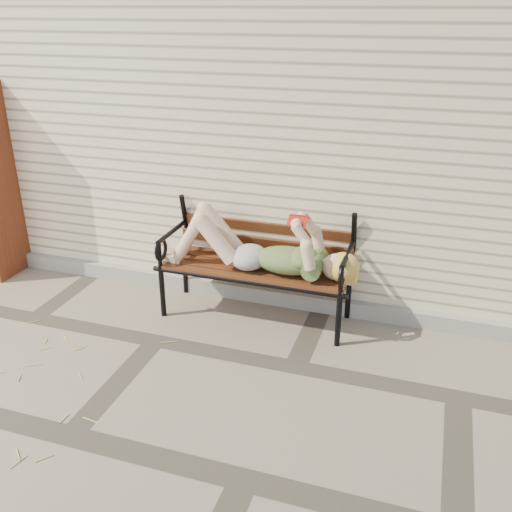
% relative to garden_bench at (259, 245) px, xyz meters
% --- Properties ---
extents(ground, '(80.00, 80.00, 0.00)m').
position_rel_garden_bench_xyz_m(ground, '(-0.69, -0.79, -0.68)').
color(ground, '#786D5C').
rests_on(ground, ground).
extents(house_wall, '(8.00, 4.00, 3.00)m').
position_rel_garden_bench_xyz_m(house_wall, '(-0.69, 2.21, 0.82)').
color(house_wall, beige).
rests_on(house_wall, ground).
extents(foundation_strip, '(8.00, 0.10, 0.15)m').
position_rel_garden_bench_xyz_m(foundation_strip, '(-0.69, 0.18, -0.60)').
color(foundation_strip, gray).
rests_on(foundation_strip, ground).
extents(garden_bench, '(1.86, 0.74, 1.20)m').
position_rel_garden_bench_xyz_m(garden_bench, '(0.00, 0.00, 0.00)').
color(garden_bench, black).
rests_on(garden_bench, ground).
extents(reading_woman, '(1.75, 0.40, 0.55)m').
position_rel_garden_bench_xyz_m(reading_woman, '(0.02, -0.15, 0.04)').
color(reading_woman, '#093940').
rests_on(reading_woman, ground).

